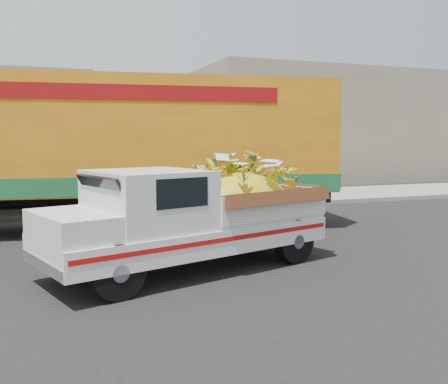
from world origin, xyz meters
name	(u,v)px	position (x,y,z in m)	size (l,w,h in m)	color
ground	(111,271)	(0.00, 0.00, 0.00)	(100.00, 100.00, 0.00)	black
curb	(80,214)	(0.00, 6.61, 0.07)	(60.00, 0.25, 0.15)	gray
sidewalk	(75,206)	(0.00, 8.71, 0.07)	(60.00, 4.00, 0.14)	gray
building_right	(326,127)	(14.00, 15.61, 3.00)	(14.00, 6.00, 6.00)	gray
pickup_truck	(207,214)	(1.69, -0.22, 0.96)	(5.40, 3.27, 1.78)	black
semi_trailer	(101,146)	(0.38, 4.16, 2.12)	(12.06, 4.18, 3.80)	black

